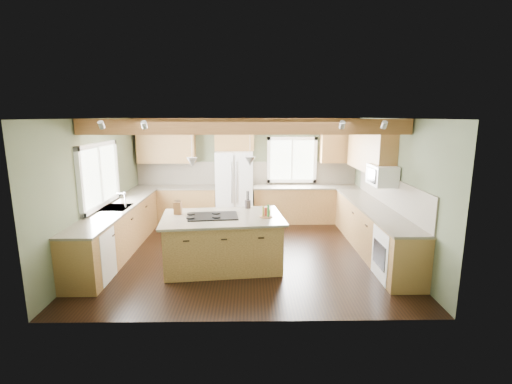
{
  "coord_description": "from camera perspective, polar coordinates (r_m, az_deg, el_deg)",
  "views": [
    {
      "loc": [
        0.1,
        -6.92,
        2.64
      ],
      "look_at": [
        0.2,
        0.3,
        1.16
      ],
      "focal_mm": 26.0,
      "sensor_mm": 36.0,
      "label": 1
    }
  ],
  "objects": [
    {
      "name": "upper_cab_back_corner",
      "position": [
        9.53,
        12.63,
        7.15
      ],
      "size": [
        0.9,
        0.35,
        0.9
      ],
      "primitive_type": "cube",
      "color": "brown",
      "rests_on": "wall_back"
    },
    {
      "name": "counter_right",
      "position": [
        7.57,
        17.69,
        -2.26
      ],
      "size": [
        0.64,
        3.74,
        0.04
      ],
      "primitive_type": "cube",
      "color": "#4F4639",
      "rests_on": "base_cab_right"
    },
    {
      "name": "window_left",
      "position": [
        7.62,
        -23.04,
        2.43
      ],
      "size": [
        0.04,
        1.6,
        1.05
      ],
      "primitive_type": "cube",
      "color": "white",
      "rests_on": "wall_left"
    },
    {
      "name": "upper_cab_back_left",
      "position": [
        9.5,
        -13.63,
        7.09
      ],
      "size": [
        1.4,
        0.35,
        0.9
      ],
      "primitive_type": "cube",
      "color": "brown",
      "rests_on": "wall_back"
    },
    {
      "name": "island",
      "position": [
        6.67,
        -5.12,
        -7.72
      ],
      "size": [
        2.09,
        1.41,
        0.88
      ],
      "primitive_type": "cube",
      "rotation": [
        0.0,
        0.0,
        0.11
      ],
      "color": "brown",
      "rests_on": "floor"
    },
    {
      "name": "base_cab_back_right",
      "position": [
        9.48,
        7.63,
        -1.94
      ],
      "size": [
        2.62,
        0.6,
        0.88
      ],
      "primitive_type": "cube",
      "color": "brown",
      "rests_on": "floor"
    },
    {
      "name": "base_cab_right",
      "position": [
        7.69,
        17.48,
        -5.59
      ],
      "size": [
        0.6,
        3.7,
        0.88
      ],
      "primitive_type": "cube",
      "color": "brown",
      "rests_on": "floor"
    },
    {
      "name": "base_cab_left",
      "position": [
        7.76,
        -20.47,
        -5.65
      ],
      "size": [
        0.6,
        3.7,
        0.88
      ],
      "primitive_type": "cube",
      "color": "brown",
      "rests_on": "floor"
    },
    {
      "name": "bottle_tray",
      "position": [
        6.43,
        1.56,
        -2.97
      ],
      "size": [
        0.28,
        0.28,
        0.21
      ],
      "primitive_type": null,
      "rotation": [
        0.0,
        0.0,
        0.28
      ],
      "color": "brown",
      "rests_on": "island_top"
    },
    {
      "name": "knife_block",
      "position": [
        6.76,
        -11.94,
        -2.47
      ],
      "size": [
        0.14,
        0.11,
        0.22
      ],
      "primitive_type": "cube",
      "rotation": [
        0.0,
        0.0,
        -0.11
      ],
      "color": "brown",
      "rests_on": "island_top"
    },
    {
      "name": "upper_cab_right",
      "position": [
        8.25,
        17.12,
        6.27
      ],
      "size": [
        0.35,
        2.2,
        0.9
      ],
      "primitive_type": "cube",
      "color": "brown",
      "rests_on": "wall_right"
    },
    {
      "name": "dishwasher",
      "position": [
        6.61,
        -24.13,
        -9.0
      ],
      "size": [
        0.6,
        0.6,
        0.84
      ],
      "primitive_type": "cube",
      "color": "white",
      "rests_on": "floor"
    },
    {
      "name": "oven",
      "position": [
        6.54,
        20.95,
        -8.97
      ],
      "size": [
        0.6,
        0.72,
        0.84
      ],
      "primitive_type": "cube",
      "color": "white",
      "rests_on": "floor"
    },
    {
      "name": "counter_back_right",
      "position": [
        9.39,
        7.71,
        0.79
      ],
      "size": [
        2.66,
        0.64,
        0.04
      ],
      "primitive_type": "cube",
      "color": "#4F4639",
      "rests_on": "base_cab_back_right"
    },
    {
      "name": "faucet",
      "position": [
        7.55,
        -19.5,
        -1.26
      ],
      "size": [
        0.02,
        0.02,
        0.28
      ],
      "primitive_type": "cylinder",
      "color": "#B2B2B7",
      "rests_on": "sink"
    },
    {
      "name": "wall_right",
      "position": [
        7.55,
        20.15,
        0.64
      ],
      "size": [
        0.0,
        5.0,
        5.0
      ],
      "primitive_type": "plane",
      "rotation": [
        1.57,
        0.0,
        -1.57
      ],
      "color": "#4B543B",
      "rests_on": "ground"
    },
    {
      "name": "pendant_left",
      "position": [
        6.35,
        -9.8,
        4.54
      ],
      "size": [
        0.18,
        0.18,
        0.16
      ],
      "primitive_type": "cone",
      "rotation": [
        3.14,
        0.0,
        0.0
      ],
      "color": "#B2B2B7",
      "rests_on": "ceiling"
    },
    {
      "name": "ceiling_beam",
      "position": [
        6.28,
        -1.76,
        10.02
      ],
      "size": [
        5.55,
        0.26,
        0.26
      ],
      "primitive_type": "cube",
      "color": "brown",
      "rests_on": "ceiling"
    },
    {
      "name": "upper_cab_over_fridge",
      "position": [
        9.27,
        -3.33,
        8.53
      ],
      "size": [
        0.96,
        0.35,
        0.7
      ],
      "primitive_type": "cube",
      "color": "brown",
      "rests_on": "wall_back"
    },
    {
      "name": "counter_left",
      "position": [
        7.64,
        -20.71,
        -2.35
      ],
      "size": [
        0.64,
        3.74,
        0.04
      ],
      "primitive_type": "cube",
      "color": "#4F4639",
      "rests_on": "base_cab_left"
    },
    {
      "name": "backsplash_back",
      "position": [
        9.51,
        -1.42,
        2.93
      ],
      "size": [
        5.58,
        0.03,
        0.58
      ],
      "primitive_type": "cube",
      "color": "brown",
      "rests_on": "wall_back"
    },
    {
      "name": "utensil_crock",
      "position": [
        7.06,
        -1.28,
        -1.89
      ],
      "size": [
        0.13,
        0.13,
        0.15
      ],
      "primitive_type": "cylinder",
      "rotation": [
        0.0,
        0.0,
        0.16
      ],
      "color": "#38312D",
      "rests_on": "island_top"
    },
    {
      "name": "window_back",
      "position": [
        9.52,
        5.54,
        4.95
      ],
      "size": [
        1.1,
        0.04,
        1.0
      ],
      "primitive_type": "cube",
      "color": "white",
      "rests_on": "wall_back"
    },
    {
      "name": "soffit_trim",
      "position": [
        9.32,
        -1.46,
        10.96
      ],
      "size": [
        5.55,
        0.2,
        0.1
      ],
      "primitive_type": "cube",
      "color": "brown",
      "rests_on": "ceiling"
    },
    {
      "name": "wall_back",
      "position": [
        9.52,
        -1.42,
        3.48
      ],
      "size": [
        5.6,
        0.0,
        5.6
      ],
      "primitive_type": "plane",
      "rotation": [
        1.57,
        0.0,
        0.0
      ],
      "color": "#4B543B",
      "rests_on": "ground"
    },
    {
      "name": "backsplash_right",
      "position": [
        7.61,
        19.87,
        0.04
      ],
      "size": [
        0.03,
        3.7,
        0.58
      ],
      "primitive_type": "cube",
      "color": "brown",
      "rests_on": "wall_right"
    },
    {
      "name": "ceiling",
      "position": [
        6.92,
        -1.68,
        11.24
      ],
      "size": [
        5.6,
        5.6,
        0.0
      ],
      "primitive_type": "plane",
      "rotation": [
        3.14,
        0.0,
        0.0
      ],
      "color": "silver",
      "rests_on": "wall_back"
    },
    {
      "name": "floor",
      "position": [
        7.41,
        -1.56,
        -9.31
      ],
      "size": [
        5.6,
        5.6,
        0.0
      ],
      "primitive_type": "plane",
      "color": "black",
      "rests_on": "ground"
    },
    {
      "name": "microwave",
      "position": [
        7.39,
        18.83,
        2.47
      ],
      "size": [
        0.4,
        0.7,
        0.38
      ],
      "primitive_type": "cube",
      "color": "white",
      "rests_on": "wall_right"
    },
    {
      "name": "pendant_right",
      "position": [
        6.38,
        -0.93,
        4.74
      ],
      "size": [
        0.18,
        0.18,
        0.16
      ],
      "primitive_type": "cone",
      "rotation": [
        3.14,
        0.0,
        0.0
      ],
      "color": "#B2B2B7",
      "rests_on": "ceiling"
    },
    {
      "name": "cooktop",
      "position": [
        6.52,
        -6.63,
        -3.7
      ],
      "size": [
        0.91,
        0.66,
        0.02
      ],
      "primitive_type": "cube",
      "rotation": [
        0.0,
        0.0,
        0.11
      ],
      "color": "black",
      "rests_on": "island_top"
    },
    {
      "name": "refrigerator",
      "position": [
        9.22,
        -3.29,
        0.67
      ],
      "size": [
        0.9,
        0.74,
        1.8
      ],
      "primitive_type": "cube",
      "color": "silver",
      "rests_on": "floor"
    },
    {
      "name": "sink",
      "position": [
        7.64,
        -20.71,
        -2.31
      ],
      "size": [
        0.5,
        0.65,
        0.03
      ],
      "primitive_type": "cube",
      "color": "#262628",
      "rests_on": "counter_left"
    },
    {
      "name": "counter_back_left",
      "position": [
        9.48,
        -12.31,
        0.72
      ],
      "size": [
        2.06,
        0.64,
        0.04
      ],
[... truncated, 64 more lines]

